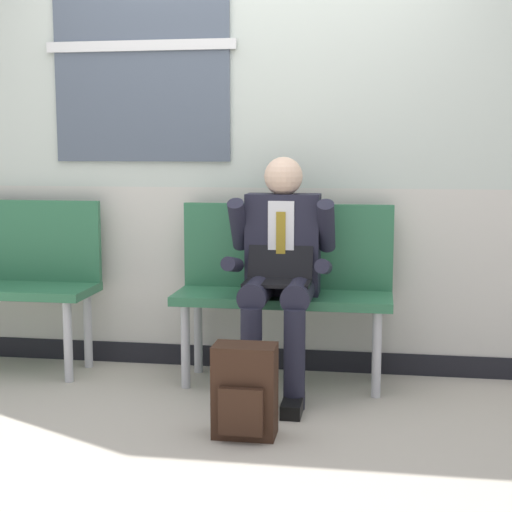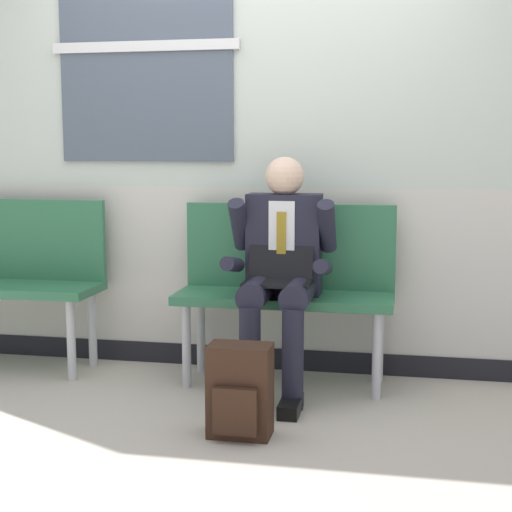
% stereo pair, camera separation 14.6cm
% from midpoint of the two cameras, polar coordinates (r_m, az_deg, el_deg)
% --- Properties ---
extents(ground_plane, '(18.00, 18.00, 0.00)m').
position_cam_midpoint_polar(ground_plane, '(4.15, -2.84, -10.43)').
color(ground_plane, '#B2A899').
extents(station_wall, '(6.22, 0.17, 2.80)m').
position_cam_midpoint_polar(station_wall, '(4.56, -1.41, 9.06)').
color(station_wall, beige).
rests_on(station_wall, ground).
extents(bench_with_person, '(1.20, 0.42, 1.00)m').
position_cam_midpoint_polar(bench_with_person, '(4.31, 1.17, -1.71)').
color(bench_with_person, '#2D6B47').
rests_on(bench_with_person, ground).
extents(bench_empty, '(1.10, 0.42, 1.00)m').
position_cam_midpoint_polar(bench_empty, '(4.83, -18.86, -1.10)').
color(bench_empty, '#2D6B47').
rests_on(bench_empty, ground).
extents(person_seated, '(0.57, 0.70, 1.27)m').
position_cam_midpoint_polar(person_seated, '(4.09, 0.77, -0.84)').
color(person_seated, '#1E1E2D').
rests_on(person_seated, ground).
extents(backpack, '(0.29, 0.21, 0.43)m').
position_cam_midpoint_polar(backpack, '(3.56, -2.04, -10.04)').
color(backpack, '#331E14').
rests_on(backpack, ground).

